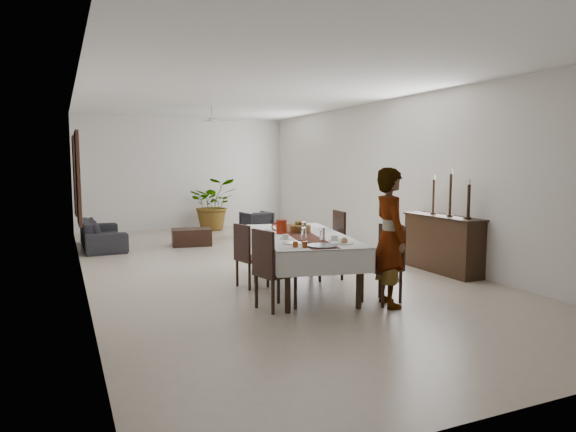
{
  "coord_description": "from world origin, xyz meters",
  "views": [
    {
      "loc": [
        -3.29,
        -8.75,
        1.92
      ],
      "look_at": [
        0.06,
        -1.21,
        1.05
      ],
      "focal_mm": 32.0,
      "sensor_mm": 36.0,
      "label": 1
    }
  ],
  "objects": [
    {
      "name": "floor",
      "position": [
        0.0,
        0.0,
        0.0
      ],
      "size": [
        6.0,
        12.0,
        0.0
      ],
      "primitive_type": "cube",
      "color": "#BBAB95",
      "rests_on": "ground"
    },
    {
      "name": "ceiling",
      "position": [
        0.0,
        0.0,
        3.2
      ],
      "size": [
        6.0,
        12.0,
        0.02
      ],
      "primitive_type": "cube",
      "color": "white",
      "rests_on": "wall_back"
    },
    {
      "name": "wall_back",
      "position": [
        0.0,
        6.0,
        1.6
      ],
      "size": [
        6.0,
        0.02,
        3.2
      ],
      "primitive_type": "cube",
      "color": "silver",
      "rests_on": "floor"
    },
    {
      "name": "wall_front",
      "position": [
        0.0,
        -6.0,
        1.6
      ],
      "size": [
        6.0,
        0.02,
        3.2
      ],
      "primitive_type": "cube",
      "color": "silver",
      "rests_on": "floor"
    },
    {
      "name": "wall_left",
      "position": [
        -3.0,
        0.0,
        1.6
      ],
      "size": [
        0.02,
        12.0,
        3.2
      ],
      "primitive_type": "cube",
      "color": "silver",
      "rests_on": "floor"
    },
    {
      "name": "wall_right",
      "position": [
        3.0,
        0.0,
        1.6
      ],
      "size": [
        0.02,
        12.0,
        3.2
      ],
      "primitive_type": "cube",
      "color": "silver",
      "rests_on": "floor"
    },
    {
      "name": "dining_table_top",
      "position": [
        0.02,
        -1.8,
        0.79
      ],
      "size": [
        1.59,
        2.77,
        0.05
      ],
      "primitive_type": "cube",
      "rotation": [
        0.0,
        0.0,
        -0.2
      ],
      "color": "black",
      "rests_on": "table_leg_fl"
    },
    {
      "name": "table_leg_fl",
      "position": [
        -0.7,
        -2.92,
        0.38
      ],
      "size": [
        0.09,
        0.09,
        0.76
      ],
      "primitive_type": "cylinder",
      "rotation": [
        0.0,
        0.0,
        -0.2
      ],
      "color": "black",
      "rests_on": "floor"
    },
    {
      "name": "table_leg_fr",
      "position": [
        0.23,
        -3.11,
        0.38
      ],
      "size": [
        0.09,
        0.09,
        0.76
      ],
      "primitive_type": "cylinder",
      "rotation": [
        0.0,
        0.0,
        -0.2
      ],
      "color": "black",
      "rests_on": "floor"
    },
    {
      "name": "table_leg_bl",
      "position": [
        -0.2,
        -0.5,
        0.38
      ],
      "size": [
        0.09,
        0.09,
        0.76
      ],
      "primitive_type": "cylinder",
      "rotation": [
        0.0,
        0.0,
        -0.2
      ],
      "color": "black",
      "rests_on": "floor"
    },
    {
      "name": "table_leg_br",
      "position": [
        0.74,
        -0.69,
        0.38
      ],
      "size": [
        0.09,
        0.09,
        0.76
      ],
      "primitive_type": "cylinder",
      "rotation": [
        0.0,
        0.0,
        -0.2
      ],
      "color": "black",
      "rests_on": "floor"
    },
    {
      "name": "tablecloth_top",
      "position": [
        0.02,
        -1.8,
        0.82
      ],
      "size": [
        1.82,
        3.0,
        0.01
      ],
      "primitive_type": "cube",
      "rotation": [
        0.0,
        0.0,
        -0.2
      ],
      "color": "silver",
      "rests_on": "dining_table_top"
    },
    {
      "name": "tablecloth_drape_left",
      "position": [
        -0.6,
        -1.68,
        0.66
      ],
      "size": [
        0.58,
        2.74,
        0.33
      ],
      "primitive_type": "cube",
      "rotation": [
        0.0,
        0.0,
        -0.2
      ],
      "color": "white",
      "rests_on": "dining_table_top"
    },
    {
      "name": "tablecloth_drape_right",
      "position": [
        0.64,
        -1.93,
        0.66
      ],
      "size": [
        0.58,
        2.74,
        0.33
      ],
      "primitive_type": "cube",
      "rotation": [
        0.0,
        0.0,
        -0.2
      ],
      "color": "silver",
      "rests_on": "dining_table_top"
    },
    {
      "name": "tablecloth_drape_near",
      "position": [
        -0.27,
        -3.17,
        0.66
      ],
      "size": [
        1.26,
        0.27,
        0.33
      ],
      "primitive_type": "cube",
      "rotation": [
        0.0,
        0.0,
        -0.2
      ],
      "color": "silver",
      "rests_on": "dining_table_top"
    },
    {
      "name": "tablecloth_drape_far",
      "position": [
        0.3,
        -0.44,
        0.66
      ],
      "size": [
        1.26,
        0.27,
        0.33
      ],
      "primitive_type": "cube",
      "rotation": [
        0.0,
        0.0,
        -0.2
      ],
      "color": "silver",
      "rests_on": "dining_table_top"
    },
    {
      "name": "table_runner",
      "position": [
        0.02,
        -1.8,
        0.83
      ],
      "size": [
        0.92,
        2.73,
        0.0
      ],
      "primitive_type": "cube",
      "rotation": [
        0.0,
        0.0,
        -0.2
      ],
      "color": "#5D291A",
      "rests_on": "tablecloth_top"
    },
    {
      "name": "red_pitcher",
      "position": [
        -0.22,
        -1.59,
        0.93
      ],
      "size": [
        0.19,
        0.19,
        0.22
      ],
      "primitive_type": "cylinder",
      "rotation": [
        0.0,
        0.0,
        -0.2
      ],
      "color": "maroon",
      "rests_on": "tablecloth_top"
    },
    {
      "name": "pitcher_handle",
      "position": [
        -0.31,
        -1.57,
        0.93
      ],
      "size": [
        0.13,
        0.05,
        0.13
      ],
      "primitive_type": "torus",
      "rotation": [
        1.57,
        0.0,
        -0.2
      ],
      "color": "maroon",
      "rests_on": "red_pitcher"
    },
    {
      "name": "wine_glass_near",
      "position": [
        0.0,
        -2.52,
        0.92
      ],
      "size": [
        0.08,
        0.08,
        0.18
      ],
      "primitive_type": "cylinder",
      "color": "silver",
      "rests_on": "tablecloth_top"
    },
    {
      "name": "wine_glass_mid",
      "position": [
        -0.21,
        -2.37,
        0.92
      ],
      "size": [
        0.08,
        0.08,
        0.18
      ],
      "primitive_type": "cylinder",
      "color": "white",
      "rests_on": "tablecloth_top"
    },
    {
      "name": "wine_glass_far",
      "position": [
        0.08,
        -1.76,
        0.92
      ],
      "size": [
        0.08,
        0.08,
        0.18
      ],
      "primitive_type": "cylinder",
      "color": "silver",
      "rests_on": "tablecloth_top"
    },
    {
      "name": "teacup_right",
      "position": [
        0.2,
        -2.51,
        0.86
      ],
      "size": [
        0.1,
        0.1,
        0.07
      ],
      "primitive_type": "cylinder",
      "color": "white",
      "rests_on": "saucer_right"
    },
    {
      "name": "saucer_right",
      "position": [
        0.2,
        -2.51,
        0.83
      ],
      "size": [
        0.16,
        0.16,
        0.01
      ],
      "primitive_type": "cylinder",
      "color": "white",
      "rests_on": "tablecloth_top"
    },
    {
      "name": "teacup_left",
      "position": [
        -0.38,
        -2.11,
        0.86
      ],
      "size": [
        0.1,
        0.1,
        0.07
      ],
      "primitive_type": "cylinder",
      "color": "silver",
      "rests_on": "saucer_left"
    },
    {
      "name": "saucer_left",
      "position": [
        -0.38,
        -2.11,
        0.83
      ],
      "size": [
        0.16,
        0.16,
        0.01
      ],
      "primitive_type": "cylinder",
      "color": "white",
      "rests_on": "tablecloth_top"
    },
    {
      "name": "plate_near_right",
      "position": [
        0.17,
        -2.83,
        0.83
      ],
      "size": [
        0.26,
        0.26,
        0.02
      ],
      "primitive_type": "cylinder",
      "color": "white",
      "rests_on": "tablecloth_top"
    },
    {
      "name": "bread_near_right",
      "position": [
        0.17,
        -2.83,
        0.86
      ],
      "size": [
        0.1,
        0.1,
        0.1
      ],
      "primitive_type": "sphere",
      "color": "tan",
      "rests_on": "plate_near_right"
    },
    {
      "name": "plate_near_left",
      "position": [
        -0.47,
        -2.53,
        0.83
      ],
      "size": [
        0.26,
        0.26,
        0.02
      ],
      "primitive_type": "cylinder",
      "color": "white",
      "rests_on": "tablecloth_top"
    },
    {
      "name": "plate_far_left",
      "position": [
        -0.2,
        -1.15,
        0.83
      ],
      "size": [
        0.26,
        0.26,
        0.02
      ],
      "primitive_type": "cylinder",
      "color": "silver",
      "rests_on": "tablecloth_top"
    },
    {
      "name": "serving_tray",
      "position": [
        -0.21,
        -2.92,
        0.84
      ],
      "size": [
        0.39,
        0.39,
        0.02
      ],
      "primitive_type": "cylinder",
      "color": "#3D3D42",
      "rests_on": "tablecloth_top"
    },
    {
      "name": "jam_jar_a",
      "position": [
        -0.45,
        -2.9,
        0.87
      ],
      "size": [
        0.07,
        0.07,
        0.08
      ],
      "primitive_type": "cylinder",
      "color": "#8F3814",
      "rests_on": "tablecloth_top"
    },
    {
      "name": "jam_jar_b",
      "position": [
        -0.55,
        -2.82,
        0.87
      ],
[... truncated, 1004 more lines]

